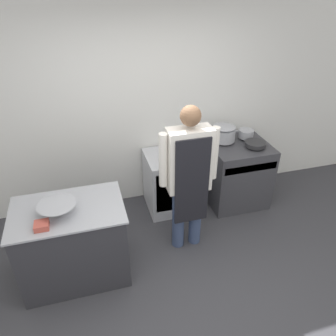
{
  "coord_description": "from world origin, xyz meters",
  "views": [
    {
      "loc": [
        -0.77,
        -1.9,
        2.82
      ],
      "look_at": [
        0.08,
        1.07,
        0.96
      ],
      "focal_mm": 35.0,
      "sensor_mm": 36.0,
      "label": 1
    }
  ],
  "objects_px": {
    "stove": "(236,172)",
    "plastic_tub": "(42,226)",
    "fridge_unit": "(169,182)",
    "saute_pan": "(255,144)",
    "sauce_pot": "(246,134)",
    "mixing_bowl": "(57,209)",
    "stock_pot": "(224,133)",
    "person_cook": "(189,173)"
  },
  "relations": [
    {
      "from": "stove",
      "to": "person_cook",
      "type": "bearing_deg",
      "value": -144.29
    },
    {
      "from": "plastic_tub",
      "to": "saute_pan",
      "type": "distance_m",
      "value": 2.72
    },
    {
      "from": "stove",
      "to": "fridge_unit",
      "type": "distance_m",
      "value": 0.94
    },
    {
      "from": "stove",
      "to": "person_cook",
      "type": "xyz_separation_m",
      "value": [
        -0.93,
        -0.67,
        0.55
      ]
    },
    {
      "from": "plastic_tub",
      "to": "stock_pot",
      "type": "distance_m",
      "value": 2.51
    },
    {
      "from": "stock_pot",
      "to": "sauce_pot",
      "type": "height_order",
      "value": "stock_pot"
    },
    {
      "from": "mixing_bowl",
      "to": "stock_pot",
      "type": "xyz_separation_m",
      "value": [
        2.1,
        0.97,
        0.08
      ]
    },
    {
      "from": "stove",
      "to": "plastic_tub",
      "type": "distance_m",
      "value": 2.66
    },
    {
      "from": "plastic_tub",
      "to": "saute_pan",
      "type": "height_order",
      "value": "saute_pan"
    },
    {
      "from": "mixing_bowl",
      "to": "saute_pan",
      "type": "distance_m",
      "value": 2.54
    },
    {
      "from": "stove",
      "to": "plastic_tub",
      "type": "bearing_deg",
      "value": -157.4
    },
    {
      "from": "stove",
      "to": "sauce_pot",
      "type": "xyz_separation_m",
      "value": [
        0.16,
        0.13,
        0.51
      ]
    },
    {
      "from": "plastic_tub",
      "to": "sauce_pot",
      "type": "xyz_separation_m",
      "value": [
        2.57,
        1.14,
        0.05
      ]
    },
    {
      "from": "fridge_unit",
      "to": "sauce_pot",
      "type": "bearing_deg",
      "value": 2.15
    },
    {
      "from": "fridge_unit",
      "to": "stock_pot",
      "type": "height_order",
      "value": "stock_pot"
    },
    {
      "from": "stove",
      "to": "plastic_tub",
      "type": "height_order",
      "value": "plastic_tub"
    },
    {
      "from": "stock_pot",
      "to": "saute_pan",
      "type": "xyz_separation_m",
      "value": [
        0.33,
        -0.26,
        -0.08
      ]
    },
    {
      "from": "stock_pot",
      "to": "plastic_tub",
      "type": "bearing_deg",
      "value": -153.1
    },
    {
      "from": "fridge_unit",
      "to": "person_cook",
      "type": "height_order",
      "value": "person_cook"
    },
    {
      "from": "plastic_tub",
      "to": "sauce_pot",
      "type": "bearing_deg",
      "value": 23.85
    },
    {
      "from": "mixing_bowl",
      "to": "plastic_tub",
      "type": "relative_size",
      "value": 2.81
    },
    {
      "from": "stove",
      "to": "sauce_pot",
      "type": "height_order",
      "value": "sauce_pot"
    },
    {
      "from": "stove",
      "to": "fridge_unit",
      "type": "xyz_separation_m",
      "value": [
        -0.93,
        0.09,
        -0.04
      ]
    },
    {
      "from": "sauce_pot",
      "to": "mixing_bowl",
      "type": "bearing_deg",
      "value": -158.17
    },
    {
      "from": "stove",
      "to": "saute_pan",
      "type": "bearing_deg",
      "value": -39.69
    },
    {
      "from": "saute_pan",
      "to": "sauce_pot",
      "type": "relative_size",
      "value": 1.33
    },
    {
      "from": "stove",
      "to": "stock_pot",
      "type": "bearing_deg",
      "value": 143.08
    },
    {
      "from": "stove",
      "to": "sauce_pot",
      "type": "distance_m",
      "value": 0.55
    },
    {
      "from": "mixing_bowl",
      "to": "saute_pan",
      "type": "bearing_deg",
      "value": 16.36
    },
    {
      "from": "mixing_bowl",
      "to": "sauce_pot",
      "type": "bearing_deg",
      "value": 21.83
    },
    {
      "from": "saute_pan",
      "to": "fridge_unit",
      "type": "bearing_deg",
      "value": 168.61
    },
    {
      "from": "saute_pan",
      "to": "plastic_tub",
      "type": "bearing_deg",
      "value": -161.17
    },
    {
      "from": "mixing_bowl",
      "to": "fridge_unit",
      "type": "bearing_deg",
      "value": 34.79
    },
    {
      "from": "plastic_tub",
      "to": "person_cook",
      "type": "bearing_deg",
      "value": 12.69
    },
    {
      "from": "fridge_unit",
      "to": "saute_pan",
      "type": "bearing_deg",
      "value": -11.39
    },
    {
      "from": "stock_pot",
      "to": "sauce_pot",
      "type": "relative_size",
      "value": 1.53
    },
    {
      "from": "fridge_unit",
      "to": "plastic_tub",
      "type": "distance_m",
      "value": 1.91
    },
    {
      "from": "stock_pot",
      "to": "saute_pan",
      "type": "height_order",
      "value": "stock_pot"
    },
    {
      "from": "fridge_unit",
      "to": "mixing_bowl",
      "type": "relative_size",
      "value": 2.25
    },
    {
      "from": "stove",
      "to": "fridge_unit",
      "type": "bearing_deg",
      "value": 174.47
    },
    {
      "from": "stove",
      "to": "saute_pan",
      "type": "distance_m",
      "value": 0.52
    },
    {
      "from": "person_cook",
      "to": "plastic_tub",
      "type": "xyz_separation_m",
      "value": [
        -1.48,
        -0.33,
        -0.09
      ]
    }
  ]
}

